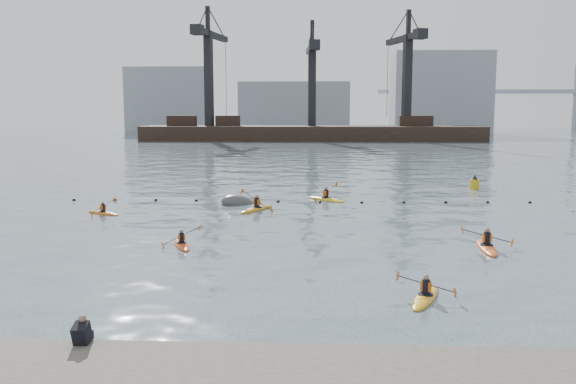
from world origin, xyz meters
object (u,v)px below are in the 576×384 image
(kayaker_0, at_px, (182,244))
(kayaker_5, at_px, (326,199))
(kayaker_1, at_px, (426,296))
(nav_buoy, at_px, (474,184))
(mooring_buoy, at_px, (238,204))
(kayaker_4, at_px, (487,247))
(kayaker_2, at_px, (103,213))
(kayaker_3, at_px, (257,208))

(kayaker_0, distance_m, kayaker_5, 17.10)
(kayaker_1, relative_size, nav_buoy, 2.27)
(mooring_buoy, xyz_separation_m, nav_buoy, (18.78, 8.71, 0.42))
(kayaker_1, bearing_deg, kayaker_0, 164.53)
(kayaker_4, height_order, kayaker_5, kayaker_5)
(kayaker_1, relative_size, kayaker_2, 1.16)
(kayaker_2, distance_m, kayaker_4, 23.53)
(kayaker_5, distance_m, nav_buoy, 14.23)
(kayaker_2, height_order, kayaker_4, kayaker_4)
(kayaker_3, bearing_deg, nav_buoy, 60.91)
(kayaker_3, bearing_deg, kayaker_4, -14.42)
(kayaker_2, bearing_deg, kayaker_1, -102.56)
(kayaker_5, bearing_deg, mooring_buoy, 151.59)
(mooring_buoy, height_order, nav_buoy, nav_buoy)
(kayaker_1, height_order, kayaker_3, kayaker_3)
(kayaker_4, xyz_separation_m, kayaker_5, (-7.41, 15.45, -0.00))
(kayaker_3, xyz_separation_m, nav_buoy, (17.20, 11.37, 0.31))
(kayaker_0, xyz_separation_m, kayaker_3, (2.68, 10.81, 0.02))
(kayaker_0, relative_size, kayaker_2, 1.07)
(kayaker_3, bearing_deg, kayaker_2, -141.39)
(kayaker_1, xyz_separation_m, nav_buoy, (9.45, 30.17, 0.33))
(kayaker_0, bearing_deg, mooring_buoy, 63.83)
(kayaker_2, relative_size, kayaker_4, 0.74)
(kayaker_0, xyz_separation_m, nav_buoy, (19.88, 22.18, 0.33))
(kayaker_4, xyz_separation_m, mooring_buoy, (-13.67, 13.49, -0.11))
(kayaker_2, distance_m, mooring_buoy, 9.32)
(kayaker_3, relative_size, nav_buoy, 2.58)
(kayaker_4, height_order, mooring_buoy, kayaker_4)
(kayaker_1, distance_m, kayaker_5, 23.62)
(kayaker_0, distance_m, mooring_buoy, 13.52)
(kayaker_3, bearing_deg, kayaker_5, 72.16)
(kayaker_4, bearing_deg, kayaker_5, -59.62)
(kayaker_2, bearing_deg, kayaker_3, -47.31)
(kayaker_1, height_order, kayaker_4, kayaker_4)
(kayaker_0, bearing_deg, kayaker_2, 106.74)
(kayaker_4, distance_m, nav_buoy, 22.78)
(kayaker_2, distance_m, nav_buoy, 30.00)
(kayaker_1, xyz_separation_m, mooring_buoy, (-9.33, 21.46, -0.10))
(kayaker_1, distance_m, kayaker_3, 20.33)
(kayaker_5, xyz_separation_m, mooring_buoy, (-6.25, -1.96, -0.11))
(kayaker_2, relative_size, kayaker_3, 0.76)
(kayaker_3, bearing_deg, kayaker_1, -40.17)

